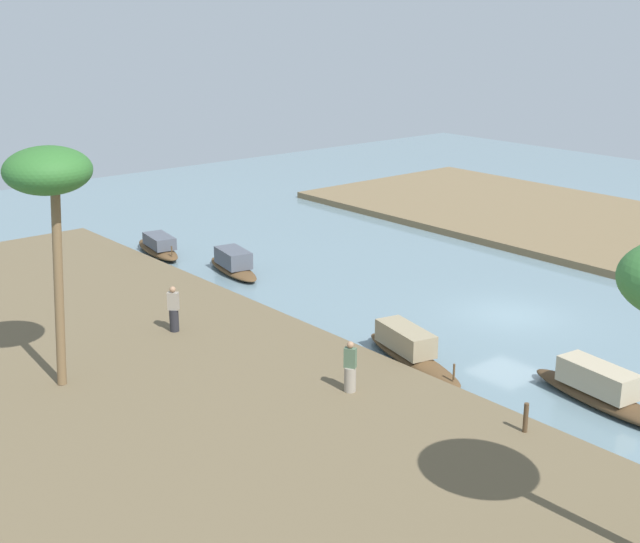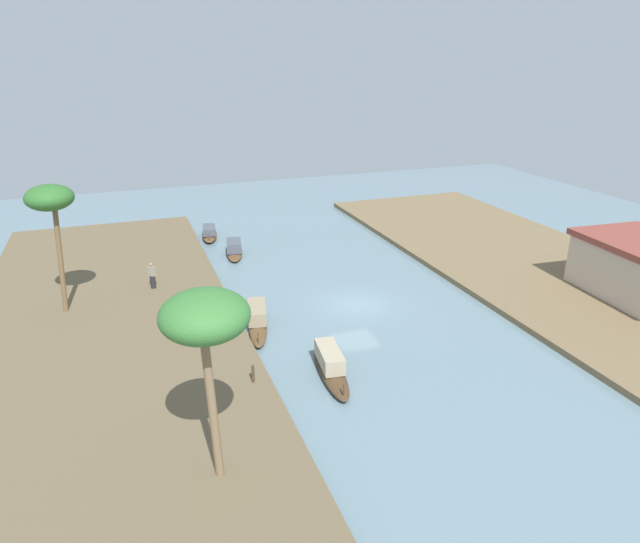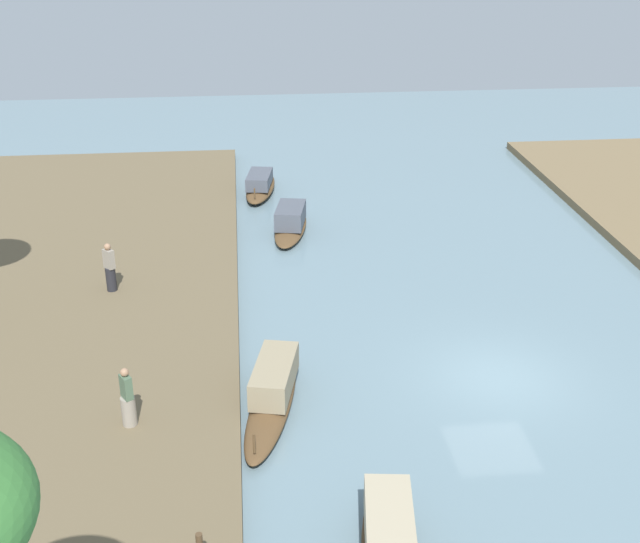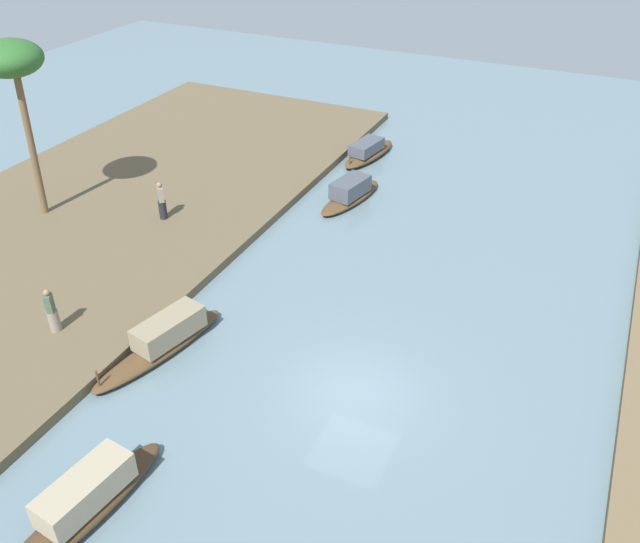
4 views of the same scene
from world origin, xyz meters
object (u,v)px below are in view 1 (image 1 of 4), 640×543
person_on_near_bank (174,312)px  sampan_upstream_small (158,247)px  sampan_foreground (409,349)px  sampan_with_tall_canopy (601,390)px  sampan_midstream (233,264)px  mooring_post (526,418)px  person_by_mooring (350,371)px  palm_tree_left_near (48,177)px

person_on_near_bank → sampan_upstream_small: bearing=-70.8°
person_on_near_bank → sampan_foreground: bearing=172.6°
person_on_near_bank → sampan_with_tall_canopy: bearing=165.0°
sampan_foreground → sampan_with_tall_canopy: size_ratio=1.00×
sampan_foreground → sampan_midstream: sampan_foreground is taller
sampan_foreground → mooring_post: 6.45m
sampan_upstream_small → person_by_mooring: person_by_mooring is taller
sampan_foreground → sampan_midstream: (-12.68, 1.33, -0.03)m
person_on_near_bank → mooring_post: person_on_near_bank is taller
sampan_with_tall_canopy → sampan_midstream: 18.86m
sampan_foreground → person_on_near_bank: (-7.00, -5.18, 0.66)m
sampan_foreground → sampan_with_tall_canopy: bearing=31.4°
sampan_upstream_small → sampan_midstream: size_ratio=1.00×
sampan_foreground → sampan_upstream_small: sampan_foreground is taller
mooring_post → person_by_mooring: bearing=-159.2°
sampan_upstream_small → sampan_with_tall_canopy: bearing=13.8°
sampan_upstream_small → palm_tree_left_near: palm_tree_left_near is taller
sampan_midstream → mooring_post: bearing=1.6°
sampan_upstream_small → person_on_near_bank: person_on_near_bank is taller
sampan_foreground → person_on_near_bank: person_on_near_bank is taller
sampan_foreground → mooring_post: size_ratio=6.25×
sampan_midstream → sampan_upstream_small: bearing=-156.9°
sampan_upstream_small → mooring_post: bearing=4.7°
sampan_foreground → person_on_near_bank: size_ratio=3.17×
sampan_upstream_small → person_by_mooring: 19.13m
person_on_near_bank → person_by_mooring: bearing=146.5°
sampan_upstream_small → person_on_near_bank: bearing=-17.5°
sampan_with_tall_canopy → sampan_midstream: bearing=-170.4°
sampan_midstream → sampan_with_tall_canopy: bearing=13.1°
sampan_with_tall_canopy → mooring_post: (0.04, -3.83, 0.32)m
sampan_with_tall_canopy → person_by_mooring: person_by_mooring is taller
sampan_with_tall_canopy → sampan_upstream_small: (-23.84, -1.86, -0.09)m
palm_tree_left_near → sampan_with_tall_canopy: bearing=47.1°
sampan_with_tall_canopy → person_by_mooring: size_ratio=3.32×
sampan_foreground → sampan_upstream_small: (-17.67, 0.24, -0.07)m
person_on_near_bank → palm_tree_left_near: palm_tree_left_near is taller
person_by_mooring → palm_tree_left_near: 10.79m
sampan_foreground → mooring_post: bearing=-3.0°
person_by_mooring → palm_tree_left_near: palm_tree_left_near is taller
mooring_post → palm_tree_left_near: size_ratio=0.12×
mooring_post → sampan_upstream_small: bearing=175.3°
sampan_upstream_small → palm_tree_left_near: size_ratio=0.61×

